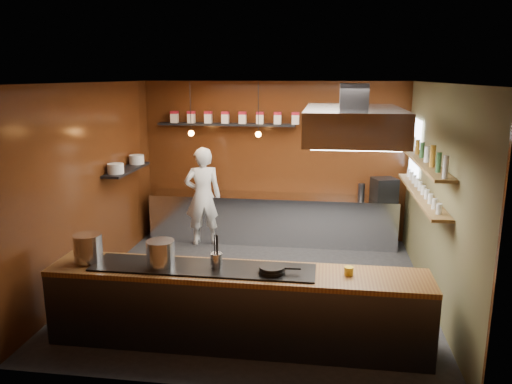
% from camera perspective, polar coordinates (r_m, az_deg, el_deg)
% --- Properties ---
extents(floor, '(5.00, 5.00, 0.00)m').
position_cam_1_polar(floor, '(7.61, 0.00, -10.85)').
color(floor, black).
rests_on(floor, ground).
extents(back_wall, '(5.00, 0.00, 5.00)m').
position_cam_1_polar(back_wall, '(9.56, 2.10, 3.55)').
color(back_wall, '#3B180A').
rests_on(back_wall, ground).
extents(left_wall, '(0.00, 5.00, 5.00)m').
position_cam_1_polar(left_wall, '(7.87, -18.34, 0.79)').
color(left_wall, '#3B180A').
rests_on(left_wall, ground).
extents(right_wall, '(0.00, 5.00, 5.00)m').
position_cam_1_polar(right_wall, '(7.23, 20.04, -0.40)').
color(right_wall, brown).
rests_on(right_wall, ground).
extents(ceiling, '(5.00, 5.00, 0.00)m').
position_cam_1_polar(ceiling, '(6.95, 0.00, 12.38)').
color(ceiling, silver).
rests_on(ceiling, back_wall).
extents(window_pane, '(0.00, 1.00, 1.00)m').
position_cam_1_polar(window_pane, '(8.79, 17.71, 4.72)').
color(window_pane, white).
rests_on(window_pane, right_wall).
extents(prep_counter, '(4.60, 0.65, 0.90)m').
position_cam_1_polar(prep_counter, '(9.48, 1.84, -3.05)').
color(prep_counter, silver).
rests_on(prep_counter, floor).
extents(pass_counter, '(4.40, 0.72, 0.94)m').
position_cam_1_polar(pass_counter, '(5.98, -2.23, -12.95)').
color(pass_counter, '#38383D').
rests_on(pass_counter, floor).
extents(tin_shelf, '(2.60, 0.26, 0.04)m').
position_cam_1_polar(tin_shelf, '(9.47, -3.43, 7.71)').
color(tin_shelf, black).
rests_on(tin_shelf, back_wall).
extents(plate_shelf, '(0.30, 1.40, 0.04)m').
position_cam_1_polar(plate_shelf, '(8.69, -14.53, 2.49)').
color(plate_shelf, black).
rests_on(plate_shelf, left_wall).
extents(bottle_shelf_upper, '(0.26, 2.80, 0.04)m').
position_cam_1_polar(bottle_shelf_upper, '(7.40, 18.62, 3.34)').
color(bottle_shelf_upper, brown).
rests_on(bottle_shelf_upper, right_wall).
extents(bottle_shelf_lower, '(0.26, 2.80, 0.04)m').
position_cam_1_polar(bottle_shelf_lower, '(7.49, 18.36, -0.21)').
color(bottle_shelf_lower, brown).
rests_on(bottle_shelf_lower, right_wall).
extents(extractor_hood, '(1.20, 2.00, 0.72)m').
position_cam_1_polar(extractor_hood, '(6.51, 11.00, 7.73)').
color(extractor_hood, '#38383D').
rests_on(extractor_hood, ceiling).
extents(pendant_left, '(0.10, 0.10, 0.95)m').
position_cam_1_polar(pendant_left, '(8.95, -7.43, 7.00)').
color(pendant_left, black).
rests_on(pendant_left, ceiling).
extents(pendant_right, '(0.10, 0.10, 0.95)m').
position_cam_1_polar(pendant_right, '(8.71, 0.26, 6.94)').
color(pendant_right, black).
rests_on(pendant_right, ceiling).
extents(storage_tins, '(2.43, 0.13, 0.22)m').
position_cam_1_polar(storage_tins, '(9.43, -2.54, 8.50)').
color(storage_tins, beige).
rests_on(storage_tins, tin_shelf).
extents(plate_stacks, '(0.26, 1.16, 0.16)m').
position_cam_1_polar(plate_stacks, '(8.67, -14.57, 3.14)').
color(plate_stacks, silver).
rests_on(plate_stacks, plate_shelf).
extents(bottles, '(0.06, 2.66, 0.24)m').
position_cam_1_polar(bottles, '(7.38, 18.70, 4.41)').
color(bottles, silver).
rests_on(bottles, bottle_shelf_upper).
extents(wine_glasses, '(0.07, 2.37, 0.13)m').
position_cam_1_polar(wine_glasses, '(7.47, 18.40, 0.43)').
color(wine_glasses, silver).
rests_on(wine_glasses, bottle_shelf_lower).
extents(stockpot_large, '(0.34, 0.34, 0.32)m').
position_cam_1_polar(stockpot_large, '(6.29, -18.64, -6.03)').
color(stockpot_large, silver).
rests_on(stockpot_large, pass_counter).
extents(stockpot_small, '(0.36, 0.36, 0.31)m').
position_cam_1_polar(stockpot_small, '(5.91, -10.84, -6.90)').
color(stockpot_small, silver).
rests_on(stockpot_small, pass_counter).
extents(utensil_crock, '(0.15, 0.15, 0.17)m').
position_cam_1_polar(utensil_crock, '(5.79, -4.55, -7.80)').
color(utensil_crock, silver).
rests_on(utensil_crock, pass_counter).
extents(frying_pan, '(0.48, 0.31, 0.08)m').
position_cam_1_polar(frying_pan, '(5.65, 1.86, -8.86)').
color(frying_pan, black).
rests_on(frying_pan, pass_counter).
extents(butter_jar, '(0.12, 0.12, 0.09)m').
position_cam_1_polar(butter_jar, '(5.74, 10.56, -8.86)').
color(butter_jar, yellow).
rests_on(butter_jar, pass_counter).
extents(espresso_machine, '(0.50, 0.49, 0.40)m').
position_cam_1_polar(espresso_machine, '(9.28, 14.44, 0.32)').
color(espresso_machine, black).
rests_on(espresso_machine, prep_counter).
extents(chef, '(0.77, 0.62, 1.84)m').
position_cam_1_polar(chef, '(9.26, -6.07, -0.51)').
color(chef, silver).
rests_on(chef, floor).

